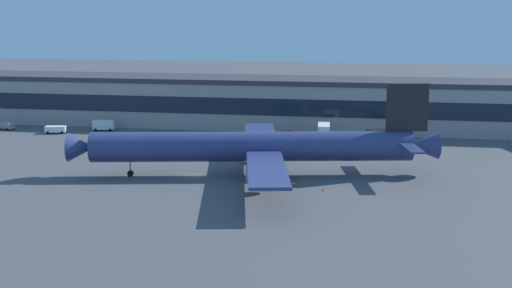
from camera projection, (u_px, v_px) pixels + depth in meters
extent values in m
plane|color=#4C4F54|center=(194.00, 175.00, 121.76)|extent=(600.00, 600.00, 0.00)
cube|color=#9E9993|center=(253.00, 104.00, 174.42)|extent=(199.02, 17.74, 11.37)
cube|color=#38383D|center=(253.00, 80.00, 173.25)|extent=(203.00, 18.09, 1.20)
cube|color=#192333|center=(246.00, 107.00, 165.70)|extent=(195.04, 0.16, 4.09)
cylinder|color=navy|center=(252.00, 147.00, 120.32)|extent=(56.57, 16.95, 5.28)
cone|color=navy|center=(82.00, 147.00, 119.58)|extent=(5.69, 5.90, 5.02)
cone|color=navy|center=(422.00, 146.00, 121.06)|extent=(6.67, 5.86, 4.76)
cube|color=black|center=(407.00, 107.00, 119.71)|extent=(7.34, 2.03, 8.45)
cube|color=navy|center=(411.00, 148.00, 115.12)|extent=(4.32, 9.80, 0.30)
cube|color=navy|center=(396.00, 136.00, 126.54)|extent=(4.32, 9.80, 0.30)
cube|color=navy|center=(267.00, 169.00, 105.34)|extent=(11.17, 26.21, 0.50)
cube|color=navy|center=(260.00, 134.00, 135.59)|extent=(11.17, 26.21, 0.50)
cylinder|color=#99999E|center=(259.00, 175.00, 109.42)|extent=(4.87, 3.75, 2.91)
cylinder|color=#99999E|center=(256.00, 147.00, 132.15)|extent=(4.87, 3.75, 2.91)
cylinder|color=black|center=(130.00, 173.00, 120.67)|extent=(1.18, 0.72, 1.10)
cylinder|color=slate|center=(130.00, 165.00, 120.37)|extent=(0.24, 0.24, 2.65)
cylinder|color=black|center=(268.00, 176.00, 118.93)|extent=(1.18, 0.72, 1.10)
cylinder|color=slate|center=(268.00, 167.00, 118.64)|extent=(0.24, 0.24, 2.65)
cylinder|color=black|center=(267.00, 170.00, 123.60)|extent=(1.18, 0.72, 1.10)
cylinder|color=slate|center=(267.00, 161.00, 123.31)|extent=(0.24, 0.24, 2.65)
cube|color=black|center=(381.00, 136.00, 149.55)|extent=(6.36, 5.22, 3.20)
cube|color=black|center=(387.00, 133.00, 150.03)|extent=(2.95, 2.99, 0.80)
cylinder|color=black|center=(386.00, 142.00, 151.59)|extent=(0.75, 0.63, 0.70)
cylinder|color=black|center=(391.00, 144.00, 149.62)|extent=(0.75, 0.63, 0.70)
cylinder|color=black|center=(370.00, 143.00, 150.08)|extent=(0.75, 0.63, 0.70)
cylinder|color=black|center=(375.00, 145.00, 148.11)|extent=(0.75, 0.63, 0.70)
cube|color=red|center=(286.00, 135.00, 156.81)|extent=(3.88, 4.02, 1.50)
cube|color=black|center=(289.00, 133.00, 157.35)|extent=(2.21, 2.16, 0.38)
cylinder|color=black|center=(287.00, 137.00, 158.41)|extent=(0.69, 0.72, 0.70)
cylinder|color=black|center=(292.00, 138.00, 157.01)|extent=(0.69, 0.72, 0.70)
cylinder|color=black|center=(279.00, 138.00, 156.89)|extent=(0.69, 0.72, 0.70)
cylinder|color=black|center=(284.00, 139.00, 155.49)|extent=(0.69, 0.72, 0.70)
cube|color=gray|center=(6.00, 125.00, 169.91)|extent=(4.79, 3.43, 1.50)
cube|color=black|center=(9.00, 125.00, 169.21)|extent=(2.09, 2.20, 0.38)
cylinder|color=black|center=(13.00, 128.00, 169.93)|extent=(0.76, 0.54, 0.70)
cylinder|color=black|center=(8.00, 129.00, 168.52)|extent=(0.76, 0.54, 0.70)
cylinder|color=black|center=(6.00, 127.00, 171.58)|extent=(0.76, 0.54, 0.70)
cylinder|color=black|center=(0.00, 128.00, 170.17)|extent=(0.76, 0.54, 0.70)
cube|color=white|center=(324.00, 133.00, 152.49)|extent=(3.18, 7.39, 3.80)
cube|color=black|center=(324.00, 128.00, 154.28)|extent=(2.59, 2.71, 0.95)
cylinder|color=black|center=(319.00, 139.00, 155.42)|extent=(0.36, 0.72, 0.70)
cylinder|color=black|center=(329.00, 139.00, 155.19)|extent=(0.36, 0.72, 0.70)
cylinder|color=black|center=(318.00, 143.00, 150.50)|extent=(0.36, 0.72, 0.70)
cylinder|color=black|center=(329.00, 143.00, 150.26)|extent=(0.36, 0.72, 0.70)
cube|color=white|center=(56.00, 129.00, 164.68)|extent=(5.31, 3.76, 1.40)
cube|color=black|center=(61.00, 128.00, 164.74)|extent=(2.25, 2.75, 0.35)
cylinder|color=black|center=(64.00, 131.00, 166.09)|extent=(0.75, 0.47, 0.70)
cylinder|color=black|center=(62.00, 133.00, 163.80)|extent=(0.75, 0.47, 0.70)
cylinder|color=black|center=(50.00, 131.00, 165.83)|extent=(0.75, 0.47, 0.70)
cylinder|color=black|center=(48.00, 133.00, 163.54)|extent=(0.75, 0.47, 0.70)
cube|color=white|center=(104.00, 125.00, 168.45)|extent=(5.46, 2.90, 2.20)
cube|color=black|center=(98.00, 123.00, 168.44)|extent=(2.08, 2.26, 0.55)
cylinder|color=black|center=(95.00, 130.00, 167.77)|extent=(0.73, 0.39, 0.70)
cylinder|color=black|center=(98.00, 129.00, 169.71)|extent=(0.73, 0.39, 0.70)
cylinder|color=black|center=(110.00, 130.00, 167.61)|extent=(0.73, 0.39, 0.70)
cylinder|color=black|center=(112.00, 129.00, 169.55)|extent=(0.73, 0.39, 0.70)
cone|color=#F2590C|center=(324.00, 189.00, 110.78)|extent=(0.45, 0.45, 0.56)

